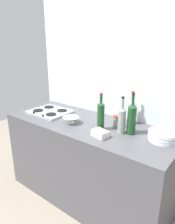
% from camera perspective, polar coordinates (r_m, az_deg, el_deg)
% --- Properties ---
extents(ground_plane, '(6.00, 6.00, 0.00)m').
position_cam_1_polar(ground_plane, '(2.58, 0.00, -21.99)').
color(ground_plane, gray).
rests_on(ground_plane, ground).
extents(counter_block, '(1.80, 0.70, 0.90)m').
position_cam_1_polar(counter_block, '(2.31, 0.00, -13.51)').
color(counter_block, '#4C4C51').
rests_on(counter_block, ground).
extents(backsplash_panel, '(1.90, 0.06, 2.35)m').
position_cam_1_polar(backsplash_panel, '(2.32, 5.81, 6.06)').
color(backsplash_panel, silver).
rests_on(backsplash_panel, ground).
extents(stovetop_hob, '(0.44, 0.37, 0.04)m').
position_cam_1_polar(stovetop_hob, '(2.44, -10.30, 0.09)').
color(stovetop_hob, '#B2B2B7').
rests_on(stovetop_hob, counter_block).
extents(plate_stack, '(0.25, 0.25, 0.08)m').
position_cam_1_polar(plate_stack, '(1.84, 20.13, -6.26)').
color(plate_stack, white).
rests_on(plate_stack, counter_block).
extents(wine_bottle_leftmost, '(0.08, 0.08, 0.37)m').
position_cam_1_polar(wine_bottle_leftmost, '(1.86, 12.11, -1.79)').
color(wine_bottle_leftmost, '#19471E').
rests_on(wine_bottle_leftmost, counter_block).
extents(wine_bottle_mid_left, '(0.07, 0.07, 0.35)m').
position_cam_1_polar(wine_bottle_mid_left, '(1.91, 3.68, -0.90)').
color(wine_bottle_mid_left, '#19471E').
rests_on(wine_bottle_mid_left, counter_block).
extents(wine_bottle_mid_right, '(0.08, 0.08, 0.33)m').
position_cam_1_polar(wine_bottle_mid_right, '(2.10, 12.07, 0.10)').
color(wine_bottle_mid_right, gray).
rests_on(wine_bottle_mid_right, counter_block).
extents(wine_bottle_rightmost, '(0.07, 0.07, 0.34)m').
position_cam_1_polar(wine_bottle_rightmost, '(1.86, 9.39, -2.13)').
color(wine_bottle_rightmost, gray).
rests_on(wine_bottle_rightmost, counter_block).
extents(mixing_bowl, '(0.17, 0.17, 0.07)m').
position_cam_1_polar(mixing_bowl, '(2.09, -4.58, -2.16)').
color(mixing_bowl, white).
rests_on(mixing_bowl, counter_block).
extents(butter_dish, '(0.16, 0.12, 0.06)m').
position_cam_1_polar(butter_dish, '(1.81, 3.48, -5.94)').
color(butter_dish, white).
rests_on(butter_dish, counter_block).
extents(condiment_jar_front, '(0.07, 0.07, 0.11)m').
position_cam_1_polar(condiment_jar_front, '(2.02, 7.89, -2.49)').
color(condiment_jar_front, '#9E998C').
rests_on(condiment_jar_front, counter_block).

